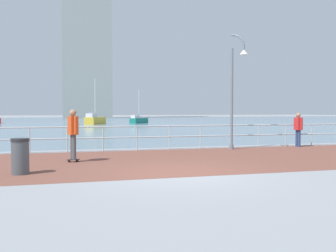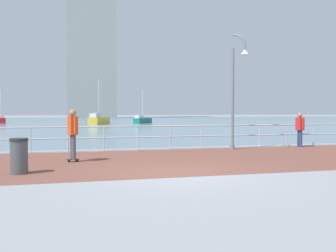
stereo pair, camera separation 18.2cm
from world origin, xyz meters
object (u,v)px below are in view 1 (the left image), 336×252
at_px(skateboarder, 73,131).
at_px(sailboat_navy, 95,120).
at_px(lamppost, 235,86).
at_px(bystander, 298,127).
at_px(trash_bin, 20,156).
at_px(sailboat_white, 139,120).

distance_m(skateboarder, sailboat_navy, 36.19).
height_order(skateboarder, sailboat_navy, sailboat_navy).
xyz_separation_m(lamppost, bystander, (3.34, 0.39, -1.79)).
distance_m(skateboarder, bystander, 10.39).
relative_size(skateboarder, trash_bin, 1.81).
height_order(lamppost, trash_bin, lamppost).
distance_m(lamppost, sailboat_navy, 34.03).
relative_size(skateboarder, sailboat_white, 0.37).
bearing_deg(skateboarder, bystander, 14.52).
relative_size(bystander, sailboat_navy, 0.27).
relative_size(trash_bin, sailboat_navy, 0.16).
bearing_deg(skateboarder, trash_bin, -123.92).
bearing_deg(trash_bin, bystander, 22.11).
xyz_separation_m(trash_bin, sailboat_navy, (4.83, 38.06, 0.08)).
bearing_deg(bystander, lamppost, -173.42).
relative_size(lamppost, skateboarder, 2.90).
xyz_separation_m(skateboarder, bystander, (10.06, 2.60, -0.10)).
height_order(lamppost, bystander, lamppost).
bearing_deg(bystander, trash_bin, -157.89).
bearing_deg(sailboat_navy, lamppost, -84.49).
bearing_deg(trash_bin, lamppost, 27.75).
height_order(lamppost, sailboat_navy, sailboat_navy).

